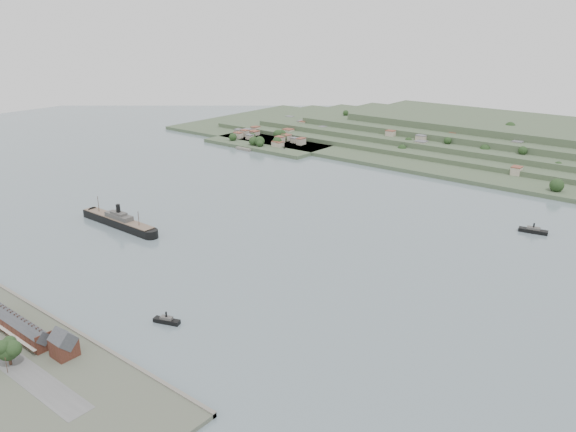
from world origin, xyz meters
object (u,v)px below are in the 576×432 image
Objects in this scene: fig_tree at (7,349)px; terrace_row at (15,324)px; gabled_building at (64,344)px; steamship at (117,221)px; tugboat at (167,320)px.

terrace_row is at bearing 148.13° from fig_tree.
gabled_building is 1.04× the size of fig_tree.
terrace_row is 37.74m from gabled_building.
gabled_building reaches higher than terrace_row.
steamship reaches higher than gabled_building.
tugboat is (47.90, 54.57, -5.28)m from terrace_row.
terrace_row is 72.80m from tugboat.
tugboat is at bearing 48.72° from terrace_row.
gabled_building is at bearing 57.05° from fig_tree.
fig_tree is at bearing -122.95° from gabled_building.
fig_tree is (-23.04, -70.03, 8.74)m from tugboat.
steamship is at bearing 137.67° from gabled_building.
gabled_building reaches higher than fig_tree.
steamship reaches higher than terrace_row.
gabled_building is 0.16× the size of steamship.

